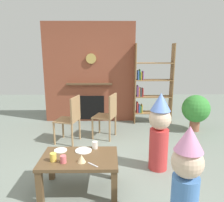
{
  "coord_description": "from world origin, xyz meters",
  "views": [
    {
      "loc": [
        0.11,
        -2.74,
        1.7
      ],
      "look_at": [
        0.15,
        0.4,
        0.99
      ],
      "focal_mm": 34.81,
      "sensor_mm": 36.0,
      "label": 1
    }
  ],
  "objects_px": {
    "paper_cup_near_left": "(63,159)",
    "paper_plate_rear": "(61,150)",
    "paper_cup_near_right": "(53,157)",
    "child_in_pink": "(159,130)",
    "paper_cup_center": "(95,145)",
    "paper_plate_front": "(83,151)",
    "bookshelf": "(150,88)",
    "birthday_cake_slice": "(82,159)",
    "coffee_table": "(80,163)",
    "child_with_cone_hat": "(186,177)",
    "dining_chair_left": "(71,117)",
    "potted_plant_tall": "(196,109)",
    "dining_chair_middle": "(108,113)"
  },
  "relations": [
    {
      "from": "bookshelf",
      "to": "child_in_pink",
      "type": "relative_size",
      "value": 1.66
    },
    {
      "from": "child_with_cone_hat",
      "to": "dining_chair_left",
      "type": "bearing_deg",
      "value": -25.61
    },
    {
      "from": "dining_chair_left",
      "to": "potted_plant_tall",
      "type": "relative_size",
      "value": 1.13
    },
    {
      "from": "dining_chair_middle",
      "to": "potted_plant_tall",
      "type": "distance_m",
      "value": 1.94
    },
    {
      "from": "child_in_pink",
      "to": "paper_cup_center",
      "type": "bearing_deg",
      "value": -8.4
    },
    {
      "from": "paper_cup_near_right",
      "to": "paper_cup_center",
      "type": "bearing_deg",
      "value": 35.7
    },
    {
      "from": "paper_cup_near_right",
      "to": "birthday_cake_slice",
      "type": "distance_m",
      "value": 0.34
    },
    {
      "from": "bookshelf",
      "to": "coffee_table",
      "type": "height_order",
      "value": "bookshelf"
    },
    {
      "from": "coffee_table",
      "to": "potted_plant_tall",
      "type": "height_order",
      "value": "potted_plant_tall"
    },
    {
      "from": "paper_cup_near_right",
      "to": "paper_plate_rear",
      "type": "height_order",
      "value": "paper_cup_near_right"
    },
    {
      "from": "paper_plate_front",
      "to": "child_in_pink",
      "type": "distance_m",
      "value": 1.12
    },
    {
      "from": "paper_plate_front",
      "to": "child_in_pink",
      "type": "xyz_separation_m",
      "value": [
        1.06,
        0.35,
        0.15
      ]
    },
    {
      "from": "coffee_table",
      "to": "dining_chair_left",
      "type": "distance_m",
      "value": 1.54
    },
    {
      "from": "paper_cup_near_right",
      "to": "paper_plate_rear",
      "type": "bearing_deg",
      "value": 84.87
    },
    {
      "from": "bookshelf",
      "to": "paper_plate_rear",
      "type": "distance_m",
      "value": 3.03
    },
    {
      "from": "dining_chair_middle",
      "to": "birthday_cake_slice",
      "type": "bearing_deg",
      "value": 100.16
    },
    {
      "from": "bookshelf",
      "to": "paper_cup_center",
      "type": "height_order",
      "value": "bookshelf"
    },
    {
      "from": "paper_plate_front",
      "to": "potted_plant_tall",
      "type": "bearing_deg",
      "value": 41.12
    },
    {
      "from": "dining_chair_left",
      "to": "coffee_table",
      "type": "bearing_deg",
      "value": 117.62
    },
    {
      "from": "child_in_pink",
      "to": "dining_chair_middle",
      "type": "height_order",
      "value": "child_in_pink"
    },
    {
      "from": "paper_plate_rear",
      "to": "potted_plant_tall",
      "type": "distance_m",
      "value": 3.17
    },
    {
      "from": "paper_cup_near_left",
      "to": "paper_cup_near_right",
      "type": "xyz_separation_m",
      "value": [
        -0.13,
        0.04,
        0.01
      ]
    },
    {
      "from": "paper_cup_near_right",
      "to": "paper_plate_front",
      "type": "relative_size",
      "value": 0.46
    },
    {
      "from": "paper_cup_near_left",
      "to": "paper_plate_rear",
      "type": "relative_size",
      "value": 0.53
    },
    {
      "from": "coffee_table",
      "to": "paper_plate_rear",
      "type": "bearing_deg",
      "value": 147.05
    },
    {
      "from": "paper_plate_front",
      "to": "bookshelf",
      "type": "bearing_deg",
      "value": 62.73
    },
    {
      "from": "bookshelf",
      "to": "birthday_cake_slice",
      "type": "bearing_deg",
      "value": -114.62
    },
    {
      "from": "paper_cup_center",
      "to": "child_in_pink",
      "type": "relative_size",
      "value": 0.08
    },
    {
      "from": "bookshelf",
      "to": "paper_cup_near_left",
      "type": "distance_m",
      "value": 3.24
    },
    {
      "from": "bookshelf",
      "to": "paper_cup_near_left",
      "type": "bearing_deg",
      "value": -117.93
    },
    {
      "from": "bookshelf",
      "to": "birthday_cake_slice",
      "type": "xyz_separation_m",
      "value": [
        -1.3,
        -2.84,
        -0.37
      ]
    },
    {
      "from": "bookshelf",
      "to": "paper_cup_near_left",
      "type": "height_order",
      "value": "bookshelf"
    },
    {
      "from": "paper_cup_near_right",
      "to": "child_in_pink",
      "type": "xyz_separation_m",
      "value": [
        1.38,
        0.61,
        0.1
      ]
    },
    {
      "from": "paper_plate_rear",
      "to": "birthday_cake_slice",
      "type": "relative_size",
      "value": 1.66
    },
    {
      "from": "paper_cup_near_right",
      "to": "paper_plate_front",
      "type": "height_order",
      "value": "paper_cup_near_right"
    },
    {
      "from": "paper_cup_near_left",
      "to": "paper_plate_rear",
      "type": "height_order",
      "value": "paper_cup_near_left"
    },
    {
      "from": "dining_chair_left",
      "to": "paper_plate_front",
      "type": "bearing_deg",
      "value": 120.48
    },
    {
      "from": "paper_plate_front",
      "to": "dining_chair_middle",
      "type": "height_order",
      "value": "dining_chair_middle"
    },
    {
      "from": "paper_cup_near_right",
      "to": "birthday_cake_slice",
      "type": "bearing_deg",
      "value": -5.29
    },
    {
      "from": "paper_plate_rear",
      "to": "dining_chair_left",
      "type": "height_order",
      "value": "dining_chair_left"
    },
    {
      "from": "paper_cup_center",
      "to": "child_with_cone_hat",
      "type": "height_order",
      "value": "child_with_cone_hat"
    },
    {
      "from": "paper_cup_center",
      "to": "paper_plate_rear",
      "type": "height_order",
      "value": "paper_cup_center"
    },
    {
      "from": "paper_cup_near_left",
      "to": "birthday_cake_slice",
      "type": "distance_m",
      "value": 0.21
    },
    {
      "from": "dining_chair_left",
      "to": "potted_plant_tall",
      "type": "height_order",
      "value": "dining_chair_left"
    },
    {
      "from": "paper_plate_front",
      "to": "birthday_cake_slice",
      "type": "relative_size",
      "value": 2.13
    },
    {
      "from": "paper_cup_center",
      "to": "paper_plate_rear",
      "type": "bearing_deg",
      "value": -171.65
    },
    {
      "from": "coffee_table",
      "to": "potted_plant_tall",
      "type": "relative_size",
      "value": 1.17
    },
    {
      "from": "bookshelf",
      "to": "child_in_pink",
      "type": "xyz_separation_m",
      "value": [
        -0.25,
        -2.19,
        -0.26
      ]
    },
    {
      "from": "child_in_pink",
      "to": "dining_chair_middle",
      "type": "relative_size",
      "value": 1.28
    },
    {
      "from": "paper_cup_near_left",
      "to": "child_with_cone_hat",
      "type": "relative_size",
      "value": 0.08
    }
  ]
}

